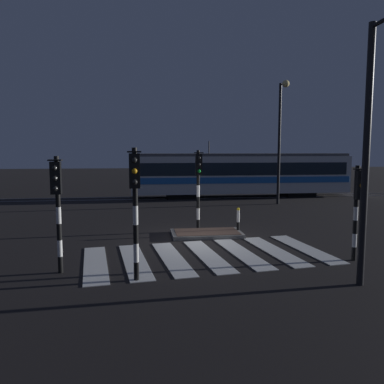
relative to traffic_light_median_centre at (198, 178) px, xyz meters
name	(u,v)px	position (x,y,z in m)	size (l,w,h in m)	color
ground_plane	(198,240)	(-0.24, -1.67, -2.31)	(120.00, 120.00, 0.00)	black
rail_near	(173,199)	(-0.24, 11.06, -2.30)	(80.00, 0.12, 0.03)	#59595E
rail_far	(172,196)	(-0.24, 12.50, -2.30)	(80.00, 0.12, 0.03)	#59595E
crosswalk_zebra	(208,255)	(-0.24, -3.86, -2.30)	(8.45, 5.07, 0.02)	silver
traffic_island	(207,234)	(0.22, -0.87, -2.22)	(2.87, 1.61, 0.18)	slate
traffic_light_median_centre	(198,178)	(0.00, 0.00, 0.00)	(0.36, 0.42, 3.50)	black
traffic_light_corner_near_right	(358,199)	(4.31, -5.05, -0.31)	(0.36, 0.42, 3.03)	black
traffic_light_kerb_mid_left	(135,194)	(-2.56, -6.10, 0.05)	(0.36, 0.42, 3.58)	black
traffic_light_corner_near_left	(57,197)	(-4.74, -5.16, -0.10)	(0.36, 0.42, 3.35)	black
street_lamp_trackside_right	(281,129)	(6.34, 7.45, 2.54)	(0.44, 1.21, 7.74)	black
street_lamp_near_kerb	(374,119)	(3.25, -7.36, 1.95)	(0.44, 1.21, 6.65)	black
tram	(241,174)	(4.91, 11.78, -0.56)	(16.33, 2.58, 4.15)	silver
bollard_island_edge	(238,221)	(1.59, -0.67, -1.75)	(0.12, 0.12, 1.11)	black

